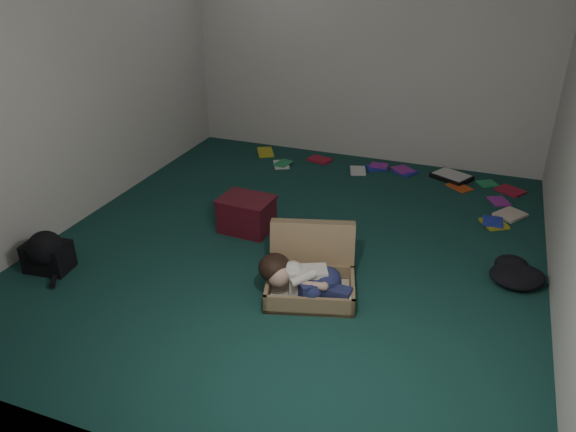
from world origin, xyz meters
The scene contains 11 objects.
floor centered at (0.00, 0.00, 0.00)m, with size 4.50×4.50×0.00m, color #163F39.
wall_back centered at (0.00, 2.25, 1.30)m, with size 4.50×4.50×0.00m, color silver.
wall_front centered at (0.00, -2.25, 1.30)m, with size 4.50×4.50×0.00m, color silver.
wall_left centered at (-2.00, 0.00, 1.30)m, with size 4.50×4.50×0.00m, color silver.
suitcase centered at (0.33, -0.55, 0.14)m, with size 0.78×0.77×0.47m.
person centered at (0.34, -0.72, 0.18)m, with size 0.71×0.35×0.29m.
maroon_bin centered at (-0.49, 0.11, 0.16)m, with size 0.47×0.38×0.31m.
backpack centered at (-1.67, -1.04, 0.13)m, with size 0.42×0.34×0.25m, color black, non-canonical shape.
clothing_pile centered at (1.70, 0.13, 0.07)m, with size 0.42×0.34×0.13m, color black, non-canonical shape.
paper_tray centered at (1.09, 1.95, 0.03)m, with size 0.47×0.43×0.05m.
book_scatter centered at (0.66, 1.70, 0.01)m, with size 3.02×1.23×0.02m.
Camera 1 is at (1.41, -3.88, 2.38)m, focal length 35.00 mm.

